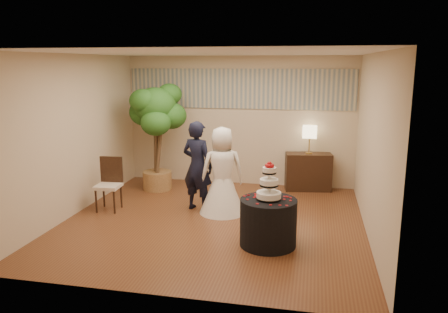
% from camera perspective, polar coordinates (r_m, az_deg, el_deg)
% --- Properties ---
extents(floor, '(5.00, 5.00, 0.00)m').
position_cam_1_polar(floor, '(7.53, -1.38, -8.44)').
color(floor, brown).
rests_on(floor, ground).
extents(ceiling, '(5.00, 5.00, 0.00)m').
position_cam_1_polar(ceiling, '(7.05, -1.50, 13.39)').
color(ceiling, white).
rests_on(ceiling, wall_back).
extents(wall_back, '(5.00, 0.06, 2.80)m').
position_cam_1_polar(wall_back, '(9.58, 1.99, 4.65)').
color(wall_back, beige).
rests_on(wall_back, ground).
extents(wall_front, '(5.00, 0.06, 2.80)m').
position_cam_1_polar(wall_front, '(4.81, -8.26, -2.94)').
color(wall_front, beige).
rests_on(wall_front, ground).
extents(wall_left, '(0.06, 5.00, 2.80)m').
position_cam_1_polar(wall_left, '(8.10, -18.95, 2.63)').
color(wall_left, beige).
rests_on(wall_left, ground).
extents(wall_right, '(0.06, 5.00, 2.80)m').
position_cam_1_polar(wall_right, '(7.03, 18.83, 1.29)').
color(wall_right, beige).
rests_on(wall_right, ground).
extents(mural_border, '(4.90, 0.02, 0.85)m').
position_cam_1_polar(mural_border, '(9.50, 2.00, 8.83)').
color(mural_border, '#9A9C8D').
rests_on(mural_border, wall_back).
extents(groom, '(0.69, 0.56, 1.64)m').
position_cam_1_polar(groom, '(7.89, -3.49, -1.25)').
color(groom, black).
rests_on(groom, floor).
extents(bride, '(1.06, 1.06, 1.56)m').
position_cam_1_polar(bride, '(7.72, -0.23, -1.83)').
color(bride, white).
rests_on(bride, floor).
extents(cake_table, '(1.04, 1.04, 0.70)m').
position_cam_1_polar(cake_table, '(6.50, 5.79, -8.56)').
color(cake_table, black).
rests_on(cake_table, floor).
extents(wedding_cake, '(0.37, 0.37, 0.57)m').
position_cam_1_polar(wedding_cake, '(6.31, 5.91, -3.16)').
color(wedding_cake, white).
rests_on(wedding_cake, cake_table).
extents(console, '(1.00, 0.57, 0.79)m').
position_cam_1_polar(console, '(9.40, 10.93, -1.96)').
color(console, black).
rests_on(console, floor).
extents(table_lamp, '(0.29, 0.29, 0.58)m').
position_cam_1_polar(table_lamp, '(9.26, 11.10, 2.15)').
color(table_lamp, beige).
rests_on(table_lamp, console).
extents(ficus_tree, '(1.31, 1.31, 2.28)m').
position_cam_1_polar(ficus_tree, '(9.22, -8.88, 2.58)').
color(ficus_tree, '#295F1E').
rests_on(ficus_tree, floor).
extents(side_chair, '(0.47, 0.49, 0.96)m').
position_cam_1_polar(side_chair, '(8.20, -14.90, -3.57)').
color(side_chair, black).
rests_on(side_chair, floor).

